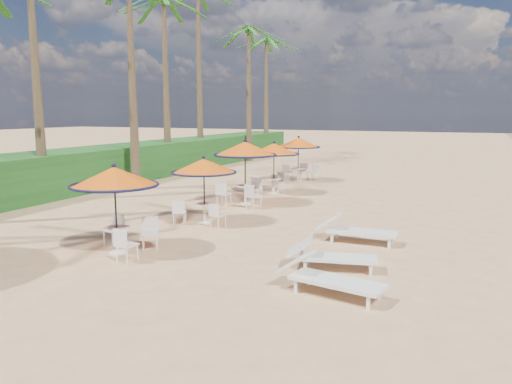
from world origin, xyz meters
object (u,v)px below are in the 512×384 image
station_3 (273,155)px  lounger_mid (329,255)px  lounger_near (327,277)px  lounger_far (354,229)px  station_1 (203,172)px  station_0 (117,188)px  station_4 (299,148)px  station_2 (245,157)px

station_3 → lounger_mid: 10.69m
lounger_near → lounger_far: bearing=106.6°
station_1 → station_3: bearing=91.2°
lounger_near → station_0: bearing=-176.0°
station_1 → station_3: station_3 is taller
station_4 → lounger_mid: bearing=-68.7°
station_4 → lounger_far: (5.25, -10.88, -1.33)m
lounger_mid → station_2: bearing=114.9°
lounger_near → lounger_far: size_ratio=1.03×
station_3 → station_4: size_ratio=0.98×
station_0 → lounger_far: (5.21, 3.39, -1.31)m
station_0 → lounger_far: 6.35m
station_3 → station_4: (-0.22, 4.14, 0.03)m
station_0 → station_2: bearing=88.8°
station_0 → lounger_mid: 5.43m
station_2 → lounger_near: 9.81m
lounger_mid → station_4: bearing=98.3°
station_2 → station_3: station_2 is taller
station_1 → lounger_far: station_1 is taller
station_2 → lounger_near: size_ratio=1.13×
station_1 → lounger_far: size_ratio=1.00×
lounger_mid → lounger_far: bearing=77.1°
station_3 → station_2: bearing=-90.8°
station_1 → station_2: station_2 is taller
station_4 → lounger_far: 12.15m
lounger_near → lounger_far: (-0.37, 4.12, 0.00)m
station_3 → lounger_far: station_3 is taller
station_2 → lounger_near: bearing=-55.9°
station_1 → station_4: (-0.36, 10.50, 0.04)m
station_2 → station_3: size_ratio=1.10×
lounger_far → station_4: bearing=115.5°
lounger_mid → station_1: bearing=135.7°
lounger_far → station_2: bearing=142.0°
station_1 → lounger_far: 5.07m
station_0 → lounger_near: (5.58, -0.73, -1.31)m
station_1 → lounger_near: station_1 is taller
station_4 → lounger_mid: station_4 is taller
station_4 → station_2: bearing=-88.5°
station_4 → lounger_mid: (5.25, -13.48, -1.35)m
station_0 → station_4: station_4 is taller
station_3 → lounger_mid: (5.02, -9.34, -1.33)m
station_2 → lounger_far: (5.06, -3.91, -1.48)m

